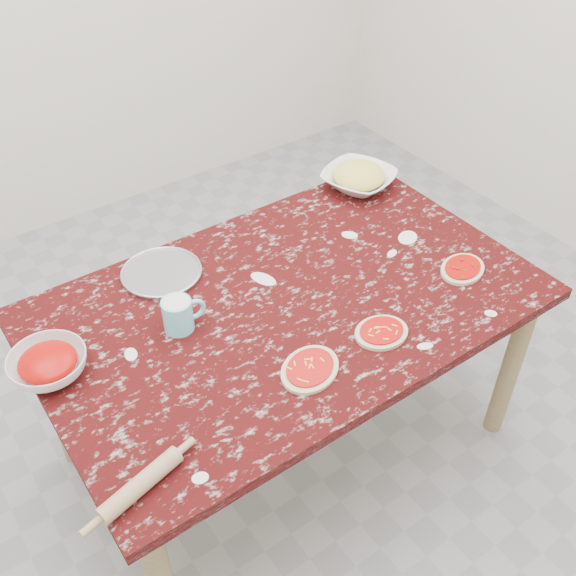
# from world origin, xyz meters

# --- Properties ---
(ground) EXTENTS (4.00, 4.00, 0.00)m
(ground) POSITION_xyz_m (0.00, 0.00, 0.00)
(ground) COLOR gray
(worktable) EXTENTS (1.60, 1.00, 0.75)m
(worktable) POSITION_xyz_m (0.00, 0.00, 0.67)
(worktable) COLOR #320707
(worktable) RESTS_ON ground
(pizza_tray) EXTENTS (0.34, 0.34, 0.01)m
(pizza_tray) POSITION_xyz_m (-0.27, 0.35, 0.76)
(pizza_tray) COLOR #B2B2B7
(pizza_tray) RESTS_ON worktable
(sauce_bowl) EXTENTS (0.29, 0.29, 0.07)m
(sauce_bowl) POSITION_xyz_m (-0.74, 0.13, 0.78)
(sauce_bowl) COLOR white
(sauce_bowl) RESTS_ON worktable
(cheese_bowl) EXTENTS (0.35, 0.35, 0.07)m
(cheese_bowl) POSITION_xyz_m (0.63, 0.40, 0.78)
(cheese_bowl) COLOR white
(cheese_bowl) RESTS_ON worktable
(flour_mug) EXTENTS (0.14, 0.09, 0.11)m
(flour_mug) POSITION_xyz_m (-0.35, 0.09, 0.81)
(flour_mug) COLOR #73DEE6
(flour_mug) RESTS_ON worktable
(pizza_left) EXTENTS (0.24, 0.22, 0.02)m
(pizza_left) POSITION_xyz_m (-0.13, -0.29, 0.76)
(pizza_left) COLOR beige
(pizza_left) RESTS_ON worktable
(pizza_mid) EXTENTS (0.18, 0.16, 0.02)m
(pizza_mid) POSITION_xyz_m (0.14, -0.29, 0.76)
(pizza_mid) COLOR beige
(pizza_mid) RESTS_ON worktable
(pizza_right) EXTENTS (0.21, 0.18, 0.02)m
(pizza_right) POSITION_xyz_m (0.57, -0.22, 0.76)
(pizza_right) COLOR beige
(pizza_right) RESTS_ON worktable
(rolling_pin) EXTENTS (0.24, 0.10, 0.05)m
(rolling_pin) POSITION_xyz_m (-0.69, -0.36, 0.77)
(rolling_pin) COLOR tan
(rolling_pin) RESTS_ON worktable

